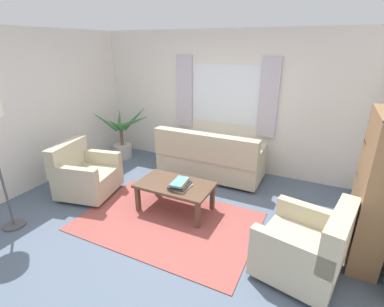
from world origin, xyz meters
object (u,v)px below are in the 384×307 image
at_px(armchair_right, 306,247).
at_px(book_stack_on_table, 180,184).
at_px(potted_plant, 123,139).
at_px(bookshelf, 370,195).
at_px(couch, 209,159).
at_px(coffee_table, 175,187).
at_px(armchair_left, 85,174).

bearing_deg(armchair_right, book_stack_on_table, -92.94).
distance_m(potted_plant, bookshelf, 4.62).
height_order(couch, coffee_table, couch).
relative_size(armchair_left, armchair_right, 1.01).
xyz_separation_m(armchair_left, potted_plant, (-0.47, 1.56, 0.08)).
xyz_separation_m(couch, potted_plant, (-2.06, 0.07, 0.07)).
relative_size(potted_plant, bookshelf, 0.70).
height_order(couch, book_stack_on_table, couch).
xyz_separation_m(book_stack_on_table, potted_plant, (-2.16, 1.41, -0.05)).
height_order(armchair_right, bookshelf, bookshelf).
relative_size(armchair_right, book_stack_on_table, 2.91).
bearing_deg(coffee_table, armchair_left, -172.14).
bearing_deg(book_stack_on_table, armchair_left, -174.80).
distance_m(coffee_table, bookshelf, 2.43).
distance_m(armchair_left, coffee_table, 1.58).
relative_size(couch, potted_plant, 1.58).
relative_size(couch, armchair_right, 1.93).
distance_m(armchair_right, potted_plant, 4.32).
bearing_deg(coffee_table, couch, 89.22).
bearing_deg(couch, potted_plant, -2.09).
height_order(armchair_left, potted_plant, potted_plant).
height_order(armchair_left, armchair_right, same).
distance_m(couch, coffee_table, 1.27).
height_order(armchair_left, book_stack_on_table, armchair_left).
xyz_separation_m(armchair_left, book_stack_on_table, (1.69, 0.15, 0.13)).
distance_m(armchair_right, book_stack_on_table, 1.81).
relative_size(coffee_table, bookshelf, 0.64).
distance_m(coffee_table, book_stack_on_table, 0.17).
distance_m(armchair_right, coffee_table, 1.93).
distance_m(book_stack_on_table, bookshelf, 2.30).
xyz_separation_m(couch, armchair_left, (-1.59, -1.48, -0.01)).
relative_size(armchair_right, coffee_table, 0.90).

